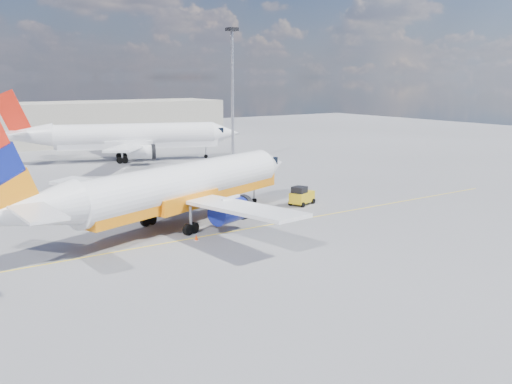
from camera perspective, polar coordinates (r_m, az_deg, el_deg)
ground at (r=44.70m, az=-2.08°, el=-5.10°), size 240.00×240.00×0.00m
taxi_line at (r=47.16m, az=-4.04°, el=-4.23°), size 70.00×0.15×0.01m
terminal_main at (r=115.03m, az=-20.38°, el=6.36°), size 70.00×14.00×8.00m
main_jet at (r=48.93m, az=-8.00°, el=0.43°), size 34.21×25.91×10.43m
second_jet at (r=90.07m, az=-12.69°, el=5.38°), size 36.21×27.43×11.03m
gse_tug at (r=57.79m, az=4.57°, el=-0.39°), size 3.07×2.50×1.94m
traffic_cone at (r=45.49m, az=-5.99°, el=-4.55°), size 0.34×0.34×0.48m
floodlight_mast at (r=84.64m, az=-2.38°, el=10.79°), size 1.44×1.44×19.69m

